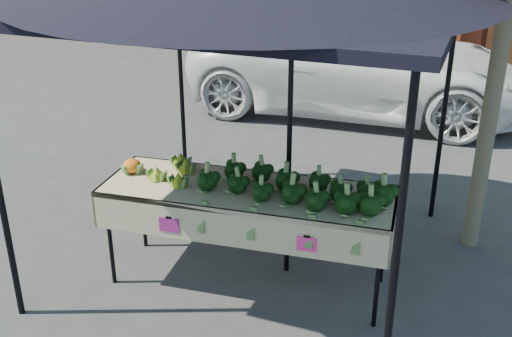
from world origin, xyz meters
The scene contains 7 objects.
ground centered at (0.00, 0.00, 0.00)m, with size 90.00×90.00×0.00m, color #343437.
table centered at (-0.13, -0.07, 0.45)m, with size 2.47×1.03×0.90m.
canopy centered at (-0.22, 0.31, 1.37)m, with size 3.16×3.16×2.74m, color black, non-canonical shape.
broccoli_heap centered at (0.26, -0.04, 1.01)m, with size 1.57×0.54×0.23m, color black.
romanesco_cluster centered at (-0.79, -0.03, 0.99)m, with size 0.41×0.55×0.18m, color #98AB24.
cauliflower_pair centered at (-1.18, -0.12, 0.98)m, with size 0.18×0.18×0.16m, color orange.
street_tree centered at (1.64, 1.32, 2.16)m, with size 2.19×2.19×4.31m, color #1E4C14, non-canonical shape.
Camera 1 is at (1.56, -4.25, 3.06)m, focal length 42.90 mm.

